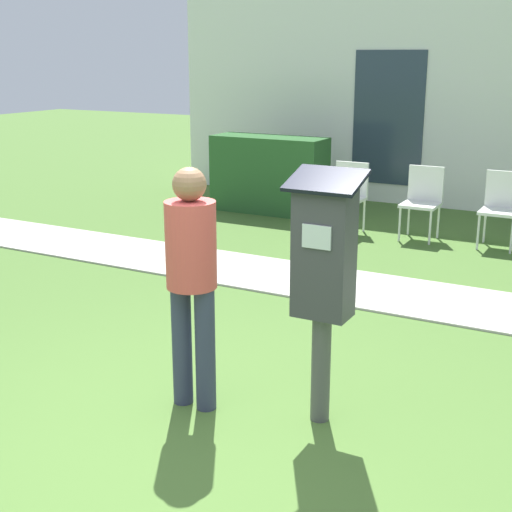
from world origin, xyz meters
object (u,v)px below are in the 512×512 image
Objects in this scene: outdoor_chair_middle at (423,197)px; outdoor_chair_right at (502,203)px; parking_meter at (324,266)px; person_standing at (192,270)px; outdoor_chair_left at (348,191)px.

outdoor_chair_middle is 0.94m from outdoor_chair_right.
parking_meter is 4.96m from outdoor_chair_right.
person_standing is 5.08m from outdoor_chair_left.
outdoor_chair_right is (0.94, 0.05, 0.00)m from outdoor_chair_middle.
outdoor_chair_left is (-0.88, 4.99, -0.40)m from person_standing.
outdoor_chair_left is at bearing 63.04° from person_standing.
parking_meter is 1.77× the size of outdoor_chair_middle.
outdoor_chair_middle is (-0.74, 4.89, -0.49)m from parking_meter.
parking_meter is 5.08m from outdoor_chair_left.
person_standing is 1.76× the size of outdoor_chair_middle.
person_standing is 1.76× the size of outdoor_chair_right.
person_standing reaches higher than outdoor_chair_left.
person_standing is 1.76× the size of outdoor_chair_left.
parking_meter reaches higher than person_standing.
outdoor_chair_left is (-1.68, 4.77, -0.49)m from parking_meter.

